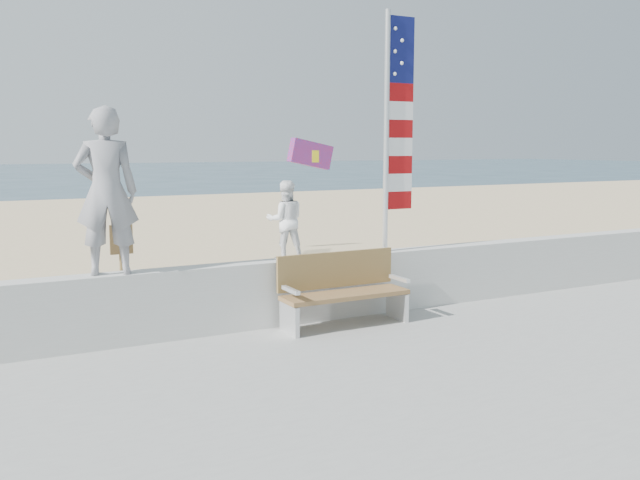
% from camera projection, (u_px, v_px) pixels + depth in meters
% --- Properties ---
extents(ground, '(220.00, 220.00, 0.00)m').
position_uv_depth(ground, '(376.00, 374.00, 7.88)').
color(ground, '#2A4455').
rests_on(ground, ground).
extents(sand, '(90.00, 40.00, 0.08)m').
position_uv_depth(sand, '(170.00, 259.00, 15.78)').
color(sand, beige).
rests_on(sand, ground).
extents(seawall, '(30.00, 0.35, 0.90)m').
position_uv_depth(seawall, '(301.00, 290.00, 9.55)').
color(seawall, silver).
rests_on(seawall, boardwalk).
extents(adult, '(0.83, 0.63, 2.03)m').
position_uv_depth(adult, '(106.00, 191.00, 8.16)').
color(adult, gray).
rests_on(adult, seawall).
extents(child, '(0.62, 0.54, 1.09)m').
position_uv_depth(child, '(285.00, 220.00, 9.31)').
color(child, white).
rests_on(child, seawall).
extents(bench, '(1.80, 0.57, 1.00)m').
position_uv_depth(bench, '(342.00, 289.00, 9.33)').
color(bench, olive).
rests_on(bench, boardwalk).
extents(flag, '(0.50, 0.08, 3.50)m').
position_uv_depth(flag, '(394.00, 122.00, 9.93)').
color(flag, silver).
rests_on(flag, seawall).
extents(parafoil_kite, '(0.97, 0.28, 0.66)m').
position_uv_depth(parafoil_kite, '(311.00, 154.00, 13.90)').
color(parafoil_kite, red).
rests_on(parafoil_kite, ground).
extents(sign, '(0.32, 0.07, 1.46)m').
position_uv_depth(sign, '(122.00, 266.00, 9.64)').
color(sign, brown).
rests_on(sign, sand).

